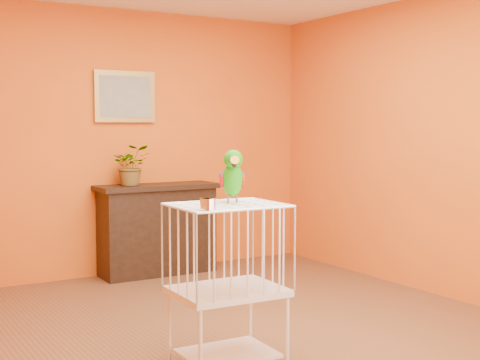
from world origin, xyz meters
TOP-DOWN VIEW (x-y plane):
  - ground at (0.00, 0.00)m, footprint 4.50×4.50m
  - room_shell at (0.00, 0.00)m, footprint 4.50×4.50m
  - console_cabinet at (0.25, 2.04)m, footprint 1.20×0.43m
  - potted_plant at (-0.01, 2.00)m, footprint 0.45×0.48m
  - framed_picture at (0.00, 2.22)m, footprint 0.62×0.04m
  - birdcage at (-0.43, -0.54)m, footprint 0.66×0.52m
  - feed_cup at (-0.67, -0.73)m, footprint 0.09×0.09m
  - parrot at (-0.37, -0.48)m, footprint 0.19×0.29m

SIDE VIEW (x-z plane):
  - ground at x=0.00m, z-range 0.00..0.00m
  - console_cabinet at x=0.25m, z-range 0.00..0.89m
  - birdcage at x=-0.43m, z-range 0.02..1.01m
  - feed_cup at x=-0.67m, z-range 1.00..1.06m
  - potted_plant at x=-0.01m, z-range 0.89..1.20m
  - parrot at x=-0.37m, z-range 1.00..1.32m
  - room_shell at x=0.00m, z-range -0.67..3.83m
  - framed_picture at x=0.00m, z-range 1.50..2.00m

